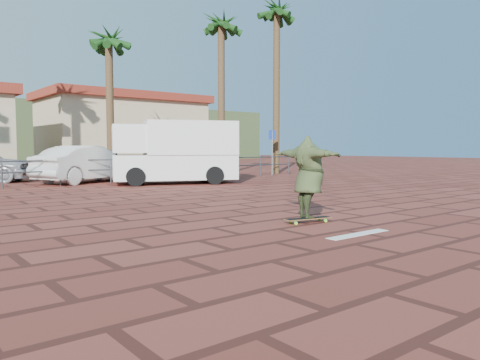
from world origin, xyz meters
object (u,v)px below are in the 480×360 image
object	(u,v)px
car_white	(87,164)
skateboarder	(309,177)
campervan	(175,151)
longboard	(308,219)

from	to	relation	value
car_white	skateboarder	bearing A→B (deg)	153.58
car_white	campervan	bearing A→B (deg)	-161.63
skateboarder	car_white	bearing A→B (deg)	7.88
longboard	car_white	size ratio (longest dim) A/B	0.22
longboard	car_white	bearing A→B (deg)	100.34
longboard	skateboarder	size ratio (longest dim) A/B	0.52
campervan	car_white	xyz separation A→B (m)	(-2.55, 2.78, -0.55)
longboard	car_white	distance (m)	12.88
skateboarder	car_white	distance (m)	12.87
longboard	car_white	xyz separation A→B (m)	(0.49, 12.86, 0.68)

